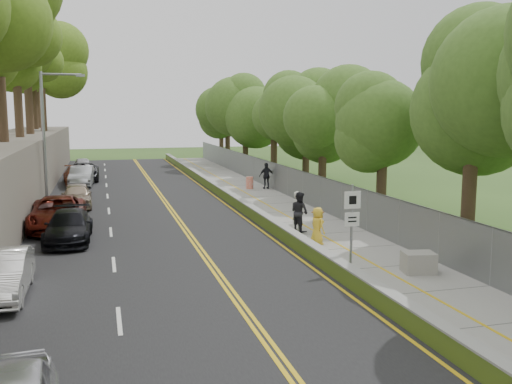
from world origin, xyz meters
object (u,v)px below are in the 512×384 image
at_px(construction_barrel, 250,183).
at_px(painter_0, 317,226).
at_px(car_1, 1,275).
at_px(car_2, 58,213).
at_px(concrete_block, 419,262).
at_px(signpost, 352,218).
at_px(person_far, 267,176).
at_px(streetlight, 48,130).

bearing_deg(construction_barrel, painter_0, -95.33).
height_order(car_1, car_2, car_2).
relative_size(construction_barrel, concrete_block, 0.81).
bearing_deg(car_2, concrete_block, -42.39).
distance_m(signpost, car_1, 11.71).
distance_m(construction_barrel, painter_0, 18.06).
distance_m(signpost, car_2, 14.92).
height_order(car_1, person_far, person_far).
bearing_deg(construction_barrel, streetlight, -159.69).
relative_size(streetlight, construction_barrel, 9.00).
bearing_deg(concrete_block, car_1, 175.89).
bearing_deg(signpost, car_2, 135.93).
xyz_separation_m(concrete_block, person_far, (1.00, 22.63, 0.60)).
relative_size(signpost, car_1, 0.72).
height_order(concrete_block, person_far, person_far).
bearing_deg(painter_0, car_1, 94.17).
distance_m(streetlight, construction_barrel, 14.94).
height_order(streetlight, car_1, streetlight).
height_order(concrete_block, car_2, car_2).
bearing_deg(person_far, signpost, 77.85).
xyz_separation_m(construction_barrel, car_1, (-13.60, -21.99, 0.25)).
xyz_separation_m(streetlight, painter_0, (11.79, -13.00, -3.78)).
distance_m(signpost, painter_0, 4.17).
xyz_separation_m(signpost, car_1, (-11.65, 0.01, -1.21)).
bearing_deg(car_1, car_2, 84.56).
height_order(construction_barrel, person_far, person_far).
distance_m(streetlight, car_2, 7.73).
height_order(signpost, car_2, signpost).
bearing_deg(construction_barrel, car_2, -137.31).
bearing_deg(person_far, streetlight, 13.65).
bearing_deg(signpost, painter_0, 86.11).
bearing_deg(signpost, person_far, 81.72).
relative_size(car_1, car_2, 0.76).
bearing_deg(signpost, car_1, 179.96).
bearing_deg(construction_barrel, person_far, -16.54).
distance_m(concrete_block, car_1, 13.84).
height_order(signpost, car_1, signpost).
bearing_deg(streetlight, car_1, -90.46).
height_order(construction_barrel, car_2, car_2).
height_order(concrete_block, car_1, car_1).
bearing_deg(car_2, car_1, -96.29).
relative_size(concrete_block, person_far, 0.57).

